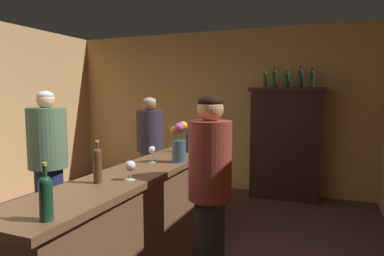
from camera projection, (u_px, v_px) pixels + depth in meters
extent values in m
cube|color=tan|center=(213.00, 110.00, 5.95)|extent=(5.35, 0.12, 2.68)
cube|color=brown|center=(150.00, 221.00, 3.09)|extent=(0.47, 2.98, 0.94)
cube|color=brown|center=(149.00, 168.00, 3.04)|extent=(0.54, 3.11, 0.05)
cube|color=black|center=(286.00, 144.00, 5.25)|extent=(1.04, 0.35, 1.72)
cube|color=black|center=(287.00, 90.00, 5.16)|extent=(1.12, 0.41, 0.06)
cylinder|color=#1A2B33|center=(189.00, 143.00, 3.71)|extent=(0.08, 0.08, 0.20)
sphere|color=#1A2B33|center=(189.00, 134.00, 3.70)|extent=(0.08, 0.08, 0.08)
cylinder|color=#1A2B33|center=(189.00, 129.00, 3.70)|extent=(0.03, 0.03, 0.10)
cylinder|color=red|center=(189.00, 124.00, 3.69)|extent=(0.03, 0.03, 0.02)
cylinder|color=#153B26|center=(46.00, 202.00, 1.71)|extent=(0.07, 0.07, 0.19)
sphere|color=#153B26|center=(45.00, 183.00, 1.70)|extent=(0.07, 0.07, 0.07)
cylinder|color=#153B26|center=(45.00, 174.00, 1.69)|extent=(0.02, 0.02, 0.09)
cylinder|color=gold|center=(44.00, 164.00, 1.69)|extent=(0.02, 0.02, 0.02)
cylinder|color=#4E321B|center=(98.00, 168.00, 2.43)|extent=(0.06, 0.06, 0.22)
sphere|color=#4E321B|center=(97.00, 152.00, 2.42)|extent=(0.06, 0.06, 0.06)
cylinder|color=#4E321B|center=(97.00, 147.00, 2.41)|extent=(0.02, 0.02, 0.07)
cylinder|color=gold|center=(97.00, 141.00, 2.41)|extent=(0.03, 0.03, 0.02)
cylinder|color=white|center=(130.00, 180.00, 2.52)|extent=(0.07, 0.07, 0.00)
cylinder|color=white|center=(130.00, 175.00, 2.52)|extent=(0.01, 0.01, 0.07)
ellipsoid|color=white|center=(130.00, 166.00, 2.51)|extent=(0.08, 0.08, 0.07)
ellipsoid|color=maroon|center=(130.00, 168.00, 2.51)|extent=(0.06, 0.06, 0.03)
cylinder|color=white|center=(152.00, 162.00, 3.17)|extent=(0.07, 0.07, 0.00)
cylinder|color=white|center=(152.00, 158.00, 3.16)|extent=(0.01, 0.01, 0.08)
ellipsoid|color=white|center=(152.00, 150.00, 3.16)|extent=(0.07, 0.07, 0.07)
cylinder|color=#3E556D|center=(179.00, 151.00, 3.17)|extent=(0.13, 0.13, 0.20)
cylinder|color=#38602D|center=(181.00, 137.00, 3.15)|extent=(0.01, 0.01, 0.23)
sphere|color=#D1508F|center=(181.00, 124.00, 3.14)|extent=(0.05, 0.05, 0.05)
cylinder|color=#38602D|center=(183.00, 138.00, 3.17)|extent=(0.01, 0.01, 0.22)
sphere|color=gold|center=(183.00, 126.00, 3.16)|extent=(0.09, 0.09, 0.09)
cylinder|color=#38602D|center=(181.00, 139.00, 3.21)|extent=(0.01, 0.01, 0.18)
sphere|color=yellow|center=(180.00, 129.00, 3.20)|extent=(0.06, 0.06, 0.06)
cylinder|color=#38602D|center=(177.00, 138.00, 3.17)|extent=(0.01, 0.01, 0.21)
sphere|color=#CF518C|center=(177.00, 127.00, 3.16)|extent=(0.04, 0.04, 0.04)
cylinder|color=#38602D|center=(174.00, 140.00, 3.15)|extent=(0.01, 0.01, 0.18)
sphere|color=orange|center=(174.00, 130.00, 3.14)|extent=(0.08, 0.08, 0.08)
cylinder|color=#38602D|center=(177.00, 140.00, 3.14)|extent=(0.01, 0.01, 0.18)
sphere|color=orange|center=(177.00, 130.00, 3.13)|extent=(0.06, 0.06, 0.06)
cylinder|color=#38602D|center=(179.00, 139.00, 3.14)|extent=(0.01, 0.01, 0.20)
sphere|color=#D4438E|center=(179.00, 128.00, 3.12)|extent=(0.09, 0.09, 0.09)
cylinder|color=white|center=(190.00, 144.00, 4.26)|extent=(0.20, 0.20, 0.01)
cylinder|color=#2C462C|center=(265.00, 81.00, 5.27)|extent=(0.07, 0.07, 0.21)
sphere|color=#2C462C|center=(265.00, 74.00, 5.26)|extent=(0.07, 0.07, 0.07)
cylinder|color=#2C462C|center=(265.00, 71.00, 5.26)|extent=(0.02, 0.02, 0.07)
cylinder|color=gold|center=(265.00, 68.00, 5.25)|extent=(0.03, 0.03, 0.02)
cylinder|color=#193A22|center=(275.00, 80.00, 5.22)|extent=(0.07, 0.07, 0.22)
sphere|color=#193A22|center=(275.00, 73.00, 5.21)|extent=(0.07, 0.07, 0.07)
cylinder|color=#193A22|center=(275.00, 70.00, 5.20)|extent=(0.02, 0.02, 0.08)
cylinder|color=black|center=(275.00, 67.00, 5.20)|extent=(0.03, 0.03, 0.02)
cylinder|color=#123E24|center=(287.00, 81.00, 5.15)|extent=(0.07, 0.07, 0.20)
sphere|color=#123E24|center=(287.00, 74.00, 5.14)|extent=(0.07, 0.07, 0.07)
cylinder|color=#123E24|center=(287.00, 72.00, 5.14)|extent=(0.03, 0.03, 0.08)
cylinder|color=gold|center=(287.00, 69.00, 5.13)|extent=(0.03, 0.03, 0.02)
cylinder|color=#242735|center=(300.00, 80.00, 5.08)|extent=(0.08, 0.08, 0.23)
sphere|color=#242735|center=(301.00, 72.00, 5.07)|extent=(0.08, 0.08, 0.08)
cylinder|color=#242735|center=(301.00, 69.00, 5.06)|extent=(0.03, 0.03, 0.07)
cylinder|color=black|center=(301.00, 66.00, 5.06)|extent=(0.03, 0.03, 0.02)
cylinder|color=#133518|center=(312.00, 81.00, 5.02)|extent=(0.08, 0.08, 0.20)
sphere|color=#133518|center=(312.00, 74.00, 5.01)|extent=(0.08, 0.08, 0.08)
cylinder|color=#133518|center=(312.00, 71.00, 5.01)|extent=(0.03, 0.03, 0.07)
cylinder|color=black|center=(312.00, 68.00, 5.00)|extent=(0.03, 0.03, 0.02)
cylinder|color=navy|center=(50.00, 208.00, 3.56)|extent=(0.28, 0.28, 0.87)
cylinder|color=#4E6B51|center=(47.00, 138.00, 3.49)|extent=(0.39, 0.39, 0.62)
sphere|color=#DEAC91|center=(46.00, 100.00, 3.45)|extent=(0.18, 0.18, 0.18)
ellipsoid|color=#B7B1AD|center=(45.00, 96.00, 3.44)|extent=(0.17, 0.17, 0.10)
cylinder|color=#476252|center=(150.00, 178.00, 5.01)|extent=(0.28, 0.28, 0.79)
cylinder|color=#332B36|center=(150.00, 131.00, 4.94)|extent=(0.39, 0.39, 0.59)
sphere|color=#9A613E|center=(150.00, 104.00, 4.90)|extent=(0.20, 0.20, 0.20)
ellipsoid|color=#AFB4AC|center=(149.00, 101.00, 4.89)|extent=(0.19, 0.19, 0.11)
cylinder|color=#29282A|center=(209.00, 251.00, 2.63)|extent=(0.24, 0.24, 0.83)
cylinder|color=maroon|center=(210.00, 160.00, 2.56)|extent=(0.33, 0.33, 0.60)
sphere|color=tan|center=(210.00, 109.00, 2.52)|extent=(0.20, 0.20, 0.20)
ellipsoid|color=black|center=(210.00, 103.00, 2.52)|extent=(0.19, 0.19, 0.11)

